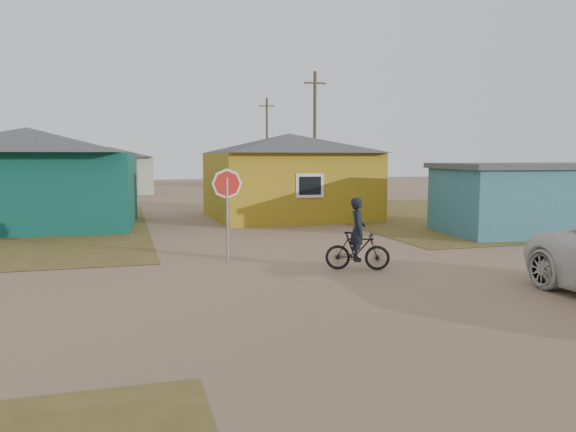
# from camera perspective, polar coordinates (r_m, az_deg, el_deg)

# --- Properties ---
(ground) EXTENTS (120.00, 120.00, 0.00)m
(ground) POSITION_cam_1_polar(r_m,az_deg,el_deg) (12.35, 7.40, -7.33)
(ground) COLOR #8E6D52
(grass_ne) EXTENTS (20.00, 18.00, 0.00)m
(grass_ne) POSITION_cam_1_polar(r_m,az_deg,el_deg) (30.65, 21.78, 0.32)
(grass_ne) COLOR brown
(grass_ne) RESTS_ON ground
(house_teal) EXTENTS (8.93, 7.08, 4.00)m
(house_teal) POSITION_cam_1_polar(r_m,az_deg,el_deg) (24.77, -24.79, 3.68)
(house_teal) COLOR #0B3F36
(house_teal) RESTS_ON ground
(house_yellow) EXTENTS (7.72, 6.76, 3.90)m
(house_yellow) POSITION_cam_1_polar(r_m,az_deg,el_deg) (26.06, 0.12, 4.21)
(house_yellow) COLOR #A68319
(house_yellow) RESTS_ON ground
(shed_turquoise) EXTENTS (6.71, 4.93, 2.60)m
(shed_turquoise) POSITION_cam_1_polar(r_m,az_deg,el_deg) (22.68, 23.05, 1.70)
(shed_turquoise) COLOR #38727C
(shed_turquoise) RESTS_ON ground
(house_pale_west) EXTENTS (7.04, 6.15, 3.60)m
(house_pale_west) POSITION_cam_1_polar(r_m,az_deg,el_deg) (45.02, -17.80, 4.53)
(house_pale_west) COLOR #A5AC94
(house_pale_west) RESTS_ON ground
(house_beige_east) EXTENTS (6.95, 6.05, 3.60)m
(house_beige_east) POSITION_cam_1_polar(r_m,az_deg,el_deg) (53.12, -0.04, 5.01)
(house_beige_east) COLOR tan
(house_beige_east) RESTS_ON ground
(house_pale_north) EXTENTS (6.28, 5.81, 3.40)m
(house_pale_north) POSITION_cam_1_polar(r_m,az_deg,el_deg) (57.73, -25.48, 4.40)
(house_pale_north) COLOR #A5AC94
(house_pale_north) RESTS_ON ground
(utility_pole_near) EXTENTS (1.40, 0.20, 8.00)m
(utility_pole_near) POSITION_cam_1_polar(r_m,az_deg,el_deg) (34.91, 2.73, 8.19)
(utility_pole_near) COLOR #4E402E
(utility_pole_near) RESTS_ON ground
(utility_pole_far) EXTENTS (1.40, 0.20, 8.00)m
(utility_pole_far) POSITION_cam_1_polar(r_m,az_deg,el_deg) (50.54, -2.15, 7.54)
(utility_pole_far) COLOR #4E402E
(utility_pole_far) RESTS_ON ground
(stop_sign) EXTENTS (0.77, 0.37, 2.53)m
(stop_sign) POSITION_cam_1_polar(r_m,az_deg,el_deg) (15.32, -6.21, 2.31)
(stop_sign) COLOR gray
(stop_sign) RESTS_ON ground
(cyclist) EXTENTS (1.67, 1.02, 1.83)m
(cyclist) POSITION_cam_1_polar(r_m,az_deg,el_deg) (14.21, 7.08, -2.82)
(cyclist) COLOR black
(cyclist) RESTS_ON ground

